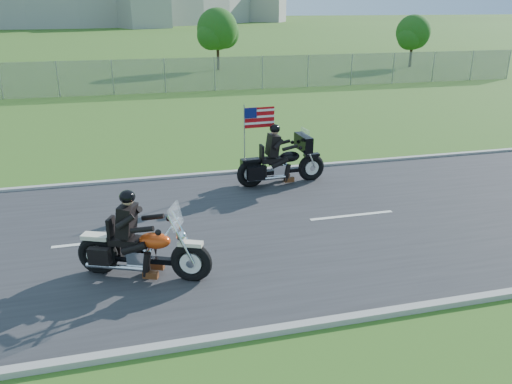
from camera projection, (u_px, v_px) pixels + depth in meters
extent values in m
plane|color=#385B1C|center=(193.00, 234.00, 11.60)|extent=(420.00, 420.00, 0.00)
cube|color=#28282B|center=(193.00, 233.00, 11.60)|extent=(120.00, 8.00, 0.04)
cube|color=#9E9B93|center=(175.00, 177.00, 15.26)|extent=(120.00, 0.18, 0.12)
cube|color=#9E9B93|center=(226.00, 338.00, 7.91)|extent=(120.00, 0.18, 0.12)
cube|color=gray|center=(58.00, 79.00, 28.22)|extent=(60.00, 0.03, 2.00)
cylinder|color=#382316|center=(218.00, 54.00, 39.73)|extent=(0.22, 0.22, 2.52)
sphere|color=#264E14|center=(217.00, 29.00, 39.06)|extent=(3.20, 3.20, 3.20)
sphere|color=#264E14|center=(224.00, 33.00, 39.77)|extent=(2.40, 2.40, 2.40)
sphere|color=#264E14|center=(211.00, 35.00, 38.72)|extent=(2.24, 2.24, 2.24)
cylinder|color=#382316|center=(411.00, 53.00, 41.64)|extent=(0.22, 0.22, 2.24)
sphere|color=#264E14|center=(413.00, 32.00, 41.05)|extent=(2.80, 2.80, 2.80)
sphere|color=#264E14|center=(416.00, 36.00, 41.67)|extent=(2.10, 2.10, 2.10)
sphere|color=#264E14|center=(410.00, 38.00, 40.76)|extent=(1.96, 1.96, 1.96)
torus|color=black|center=(191.00, 262.00, 9.49)|extent=(0.83, 0.50, 0.82)
torus|color=black|center=(98.00, 255.00, 9.76)|extent=(0.83, 0.50, 0.82)
ellipsoid|color=#CC3D0E|center=(155.00, 241.00, 9.45)|extent=(0.71, 0.57, 0.31)
cube|color=black|center=(126.00, 241.00, 9.55)|extent=(0.69, 0.54, 0.13)
cube|color=black|center=(127.00, 220.00, 9.39)|extent=(0.42, 0.51, 0.61)
sphere|color=black|center=(127.00, 197.00, 9.21)|extent=(0.39, 0.39, 0.30)
cube|color=silver|center=(176.00, 216.00, 9.20)|extent=(0.24, 0.49, 0.44)
torus|color=black|center=(311.00, 167.00, 14.94)|extent=(0.84, 0.25, 0.83)
torus|color=black|center=(251.00, 174.00, 14.40)|extent=(0.84, 0.25, 0.83)
ellipsoid|color=black|center=(290.00, 157.00, 14.60)|extent=(0.65, 0.40, 0.31)
cube|color=black|center=(271.00, 160.00, 14.45)|extent=(0.63, 0.37, 0.13)
cube|color=black|center=(273.00, 145.00, 14.31)|extent=(0.30, 0.46, 0.62)
sphere|color=black|center=(275.00, 129.00, 14.16)|extent=(0.32, 0.32, 0.30)
cube|color=black|center=(303.00, 143.00, 14.58)|extent=(0.30, 0.91, 0.45)
cube|color=#B70C11|center=(259.00, 117.00, 14.14)|extent=(0.89, 0.08, 0.58)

